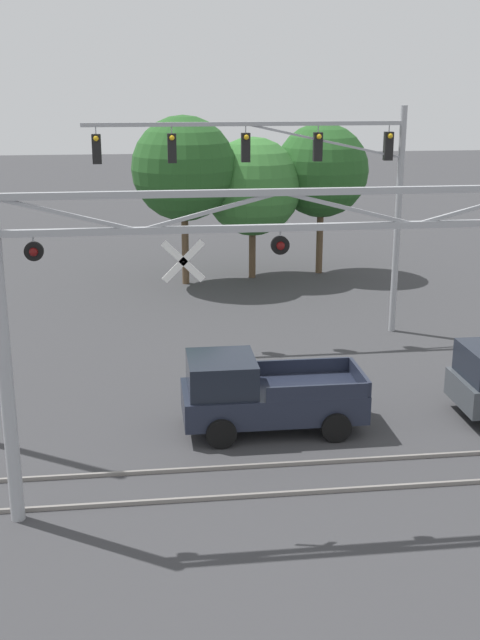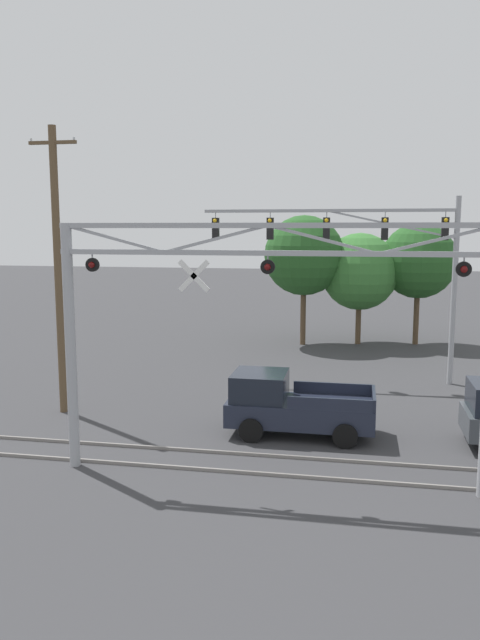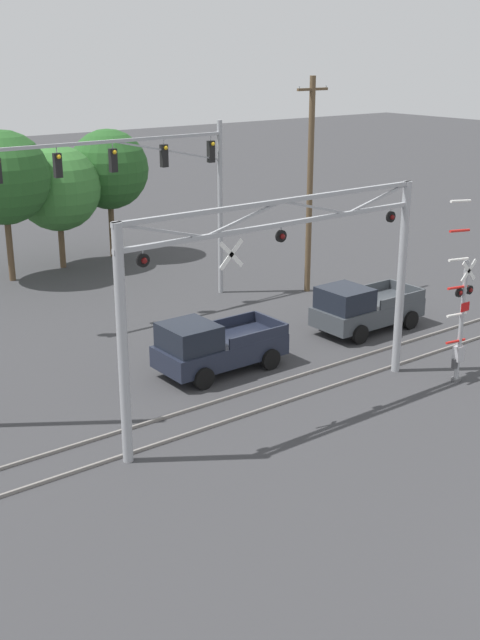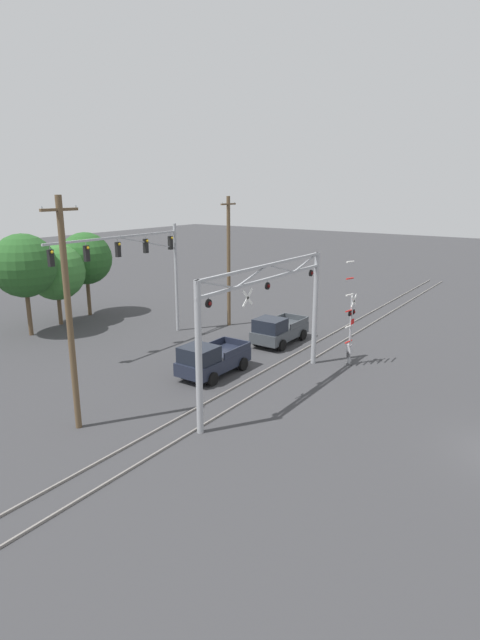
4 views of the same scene
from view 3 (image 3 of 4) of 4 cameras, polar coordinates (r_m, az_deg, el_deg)
name	(u,v)px [view 3 (image 3 of 4)]	position (r m, az deg, el deg)	size (l,w,h in m)	color
rail_track_near	(273,406)	(26.82, 2.34, -6.13)	(80.00, 0.08, 0.10)	gray
rail_track_far	(246,392)	(27.84, 0.45, -5.14)	(80.00, 0.08, 0.10)	gray
crossing_gantry	(280,281)	(25.08, 2.86, 2.81)	(11.61, 0.31, 7.02)	#9EA0A5
crossing_signal_mast	(460,320)	(29.07, 15.40, 0.03)	(1.58, 0.35, 6.65)	#9EA0A5
traffic_signal_span	(162,178)	(36.28, -5.56, 10.02)	(11.26, 0.39, 8.23)	#9EA0A5
pickup_truck_lead	(213,347)	(29.30, -1.90, -1.90)	(4.86, 2.35, 2.07)	#1E2333
pickup_truck_following	(362,308)	(33.99, 8.70, 0.83)	(4.88, 2.35, 2.07)	#3D4247
utility_pole_right	(310,185)	(38.49, 4.99, 9.57)	(1.80, 0.28, 10.17)	brown
background_tree_beyond_span	(109,169)	(45.91, -9.32, 10.52)	(4.42, 4.42, 7.18)	brown
background_tree_far_left_verge	(3,178)	(41.92, -16.49, 9.68)	(4.67, 4.67, 7.61)	brown
background_tree_far_right_verge	(58,188)	(44.05, -12.84, 9.12)	(4.53, 4.53, 6.59)	brown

